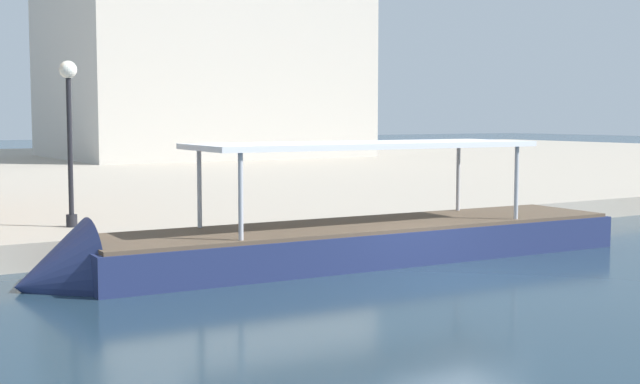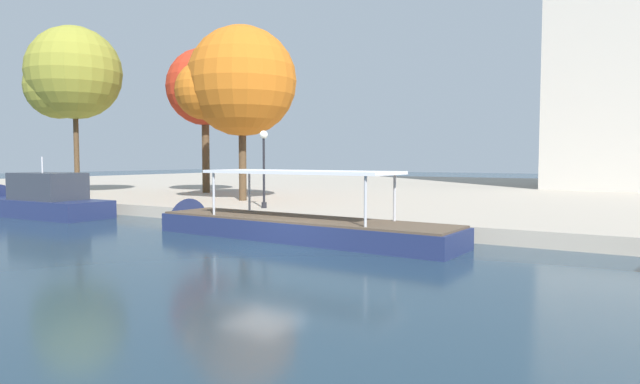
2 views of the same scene
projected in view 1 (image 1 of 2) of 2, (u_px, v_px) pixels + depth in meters
The scene contains 4 objects.
ground_plane at pixel (462, 278), 17.55m from camera, with size 220.00×220.00×0.00m, color #1E3342.
dock_promenade at pixel (40, 173), 45.24m from camera, with size 120.00×55.00×0.61m, color #A39989.
tour_boat_2 at pixel (326, 252), 19.30m from camera, with size 14.26×3.36×3.81m.
lamp_post at pixel (69, 120), 20.67m from camera, with size 0.42×0.42×3.98m.
Camera 1 is at (-11.69, -13.12, 3.28)m, focal length 48.65 mm.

